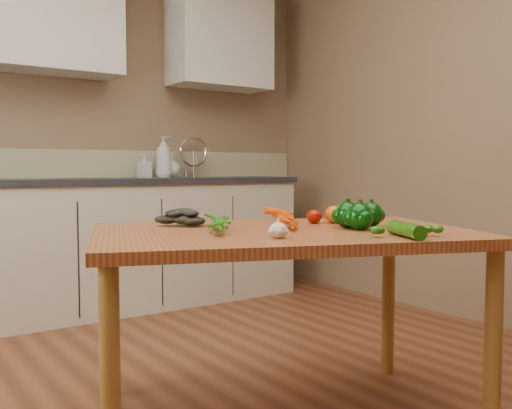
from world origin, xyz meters
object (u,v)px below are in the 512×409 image
Objects in this scene: soap_bottle_a at (164,157)px; tomato_b at (334,214)px; tomato_c at (357,216)px; leafy_greens at (177,214)px; garlic_bulb at (278,230)px; zucchini_b at (407,230)px; pepper_a at (348,215)px; soap_bottle_b at (144,166)px; table at (283,252)px; zucchini_a at (404,229)px; pepper_b at (371,214)px; pepper_c at (360,217)px; soap_bottle_c at (171,166)px; tomato_a at (314,216)px; carrot_bunch at (263,219)px.

soap_bottle_a is 3.78× the size of tomato_b.
leafy_greens is at bearing 150.89° from tomato_c.
zucchini_b is (0.38, -0.22, -0.00)m from garlic_bulb.
soap_bottle_b is at bearing 85.69° from pepper_a.
garlic_bulb is at bearing -110.16° from table.
leafy_greens is 0.89m from zucchini_a.
pepper_b is 0.16m from pepper_c.
garlic_bulb is 0.55m from pepper_b.
tomato_b is 0.45× the size of zucchini_a.
garlic_bulb is 0.77× the size of tomato_b.
soap_bottle_b is at bearing 76.17° from garlic_bulb.
tomato_a is (-0.39, -2.11, -0.22)m from soap_bottle_c.
pepper_c is at bearing -16.60° from soap_bottle_b.
soap_bottle_b is 2.32m from pepper_a.
soap_bottle_b is 2.13× the size of tomato_b.
soap_bottle_a reaches higher than tomato_c.
garlic_bulb is 0.58m from tomato_b.
tomato_b is at bearing 34.71° from table.
tomato_a is at bearing 43.31° from soap_bottle_c.
pepper_b is at bearing -2.65° from pepper_a.
zucchini_a is at bearing -16.84° from soap_bottle_b.
soap_bottle_a is 4.93× the size of garlic_bulb.
tomato_c reaches higher than table.
leafy_greens reaches higher than table.
tomato_b is 0.51m from zucchini_b.
pepper_a reaches higher than tomato_a.
soap_bottle_b and soap_bottle_c have the same top height.
tomato_a is at bearing -16.60° from soap_bottle_b.
carrot_bunch is (-0.45, -2.13, -0.21)m from soap_bottle_b.
soap_bottle_a is at bearing -5.92° from soap_bottle_c.
zucchini_a is (-0.36, -2.58, -0.29)m from soap_bottle_a.
soap_bottle_a is 0.12m from soap_bottle_c.
leafy_greens is at bearing 155.05° from tomato_b.
soap_bottle_a is 1.20× the size of carrot_bunch.
soap_bottle_c is 2.14× the size of tomato_b.
soap_bottle_a is 0.16m from soap_bottle_b.
pepper_a is at bearing -41.08° from leafy_greens.
soap_bottle_a reaches higher than garlic_bulb.
soap_bottle_b is 2.40m from pepper_c.
carrot_bunch is 3.33× the size of tomato_c.
pepper_b is (-0.05, -2.31, -0.20)m from soap_bottle_b.
tomato_b is 0.10m from tomato_c.
zucchini_a reaches higher than table.
table is 0.15m from carrot_bunch.
table is 9.30× the size of soap_bottle_b.
tomato_b is at bearing 75.31° from zucchini_b.
tomato_c is at bearing -125.03° from soap_bottle_a.
pepper_a is at bearing -148.34° from tomato_c.
garlic_bulb reaches higher than zucchini_a.
carrot_bunch reaches higher than zucchini_a.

